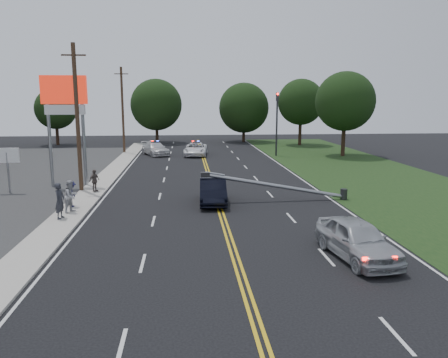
{
  "coord_description": "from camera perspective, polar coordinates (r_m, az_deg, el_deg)",
  "views": [
    {
      "loc": [
        -1.95,
        -18.47,
        6.36
      ],
      "look_at": [
        0.29,
        6.75,
        1.7
      ],
      "focal_mm": 35.0,
      "sensor_mm": 36.0,
      "label": 1
    }
  ],
  "objects": [
    {
      "name": "tree_8",
      "position": [
        62.0,
        10.02,
        9.87
      ],
      "size": [
        6.32,
        6.32,
        9.1
      ],
      "color": "black",
      "rests_on": "ground"
    },
    {
      "name": "bystander_d",
      "position": [
        30.97,
        -16.56,
        -0.19
      ],
      "size": [
        0.79,
        0.96,
        1.53
      ],
      "primitive_type": "imported",
      "rotation": [
        0.0,
        0.0,
        1.02
      ],
      "color": "#564A45",
      "rests_on": "sidewalk"
    },
    {
      "name": "centerline_yellow",
      "position": [
        29.23,
        -1.13,
        -2.12
      ],
      "size": [
        0.36,
        80.0,
        0.0
      ],
      "primitive_type": "cube",
      "color": "gold",
      "rests_on": "ground"
    },
    {
      "name": "bystander_c",
      "position": [
        27.02,
        -19.28,
        -1.86
      ],
      "size": [
        0.59,
        1.0,
        1.53
      ],
      "primitive_type": "imported",
      "rotation": [
        0.0,
        0.0,
        1.55
      ],
      "color": "#19193E",
      "rests_on": "sidewalk"
    },
    {
      "name": "ground",
      "position": [
        19.63,
        0.91,
        -8.47
      ],
      "size": [
        120.0,
        120.0,
        0.0
      ],
      "primitive_type": "plane",
      "color": "black",
      "rests_on": "ground"
    },
    {
      "name": "emergency_b",
      "position": [
        50.75,
        -8.97,
        3.93
      ],
      "size": [
        3.86,
        5.47,
        1.47
      ],
      "primitive_type": "imported",
      "rotation": [
        0.0,
        0.0,
        0.4
      ],
      "color": "silver",
      "rests_on": "ground"
    },
    {
      "name": "bystander_a",
      "position": [
        24.58,
        -20.66,
        -2.67
      ],
      "size": [
        0.59,
        0.77,
        1.91
      ],
      "primitive_type": "imported",
      "rotation": [
        0.0,
        0.0,
        1.37
      ],
      "color": "#292B32",
      "rests_on": "sidewalk"
    },
    {
      "name": "utility_pole_mid",
      "position": [
        31.35,
        -18.61,
        7.55
      ],
      "size": [
        1.6,
        0.28,
        10.0
      ],
      "color": "#382619",
      "rests_on": "ground"
    },
    {
      "name": "tree_5",
      "position": [
        65.37,
        -21.14,
        8.55
      ],
      "size": [
        5.61,
        5.61,
        7.83
      ],
      "color": "black",
      "rests_on": "ground"
    },
    {
      "name": "tree_9",
      "position": [
        50.96,
        15.55,
        9.74
      ],
      "size": [
        6.57,
        6.57,
        9.38
      ],
      "color": "black",
      "rests_on": "ground"
    },
    {
      "name": "tree_7",
      "position": [
        65.88,
        2.61,
        9.26
      ],
      "size": [
        7.42,
        7.42,
        8.75
      ],
      "color": "black",
      "rests_on": "ground"
    },
    {
      "name": "emergency_a",
      "position": [
        49.79,
        -3.72,
        3.91
      ],
      "size": [
        2.93,
        5.48,
        1.46
      ],
      "primitive_type": "imported",
      "rotation": [
        0.0,
        0.0,
        -0.1
      ],
      "color": "white",
      "rests_on": "ground"
    },
    {
      "name": "traffic_signal",
      "position": [
        49.59,
        6.92,
        7.86
      ],
      "size": [
        0.28,
        0.41,
        7.05
      ],
      "color": "#2D2D30",
      "rests_on": "ground"
    },
    {
      "name": "grass_verge",
      "position": [
        33.01,
        22.96,
        -1.51
      ],
      "size": [
        12.0,
        80.0,
        0.01
      ],
      "primitive_type": "cube",
      "color": "black",
      "rests_on": "ground"
    },
    {
      "name": "waiting_sedan",
      "position": [
        18.5,
        16.98,
        -7.53
      ],
      "size": [
        2.49,
        4.89,
        1.6
      ],
      "primitive_type": "imported",
      "rotation": [
        0.0,
        0.0,
        0.13
      ],
      "color": "#AFB3B8",
      "rests_on": "ground"
    },
    {
      "name": "small_sign",
      "position": [
        33.01,
        -26.46,
        2.32
      ],
      "size": [
        1.6,
        0.14,
        3.1
      ],
      "color": "gray",
      "rests_on": "ground"
    },
    {
      "name": "pylon_sign",
      "position": [
        33.58,
        -20.1,
        9.18
      ],
      "size": [
        3.2,
        0.35,
        8.0
      ],
      "color": "gray",
      "rests_on": "ground"
    },
    {
      "name": "bystander_b",
      "position": [
        25.76,
        -19.34,
        -2.12
      ],
      "size": [
        1.02,
        1.1,
        1.81
      ],
      "primitive_type": "imported",
      "rotation": [
        0.0,
        0.0,
        1.08
      ],
      "color": "#A7A6AB",
      "rests_on": "sidewalk"
    },
    {
      "name": "sidewalk",
      "position": [
        29.86,
        -17.44,
        -2.24
      ],
      "size": [
        1.8,
        70.0,
        0.12
      ],
      "primitive_type": "cube",
      "color": "#ADA79C",
      "rests_on": "ground"
    },
    {
      "name": "utility_pole_far",
      "position": [
        52.98,
        -13.1,
        8.78
      ],
      "size": [
        1.6,
        0.28,
        10.0
      ],
      "color": "#382619",
      "rests_on": "ground"
    },
    {
      "name": "crashed_sedan",
      "position": [
        26.94,
        -1.45,
        -1.59
      ],
      "size": [
        1.78,
        4.64,
        1.51
      ],
      "primitive_type": "imported",
      "rotation": [
        0.0,
        0.0,
        -0.04
      ],
      "color": "black",
      "rests_on": "ground"
    },
    {
      "name": "fallen_streetlight",
      "position": [
        27.71,
        7.82,
        -1.0
      ],
      "size": [
        9.36,
        0.44,
        1.91
      ],
      "color": "#2D2D30",
      "rests_on": "ground"
    },
    {
      "name": "tree_6",
      "position": [
        64.74,
        -8.85,
        9.56
      ],
      "size": [
        7.4,
        7.4,
        9.23
      ],
      "color": "black",
      "rests_on": "ground"
    }
  ]
}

